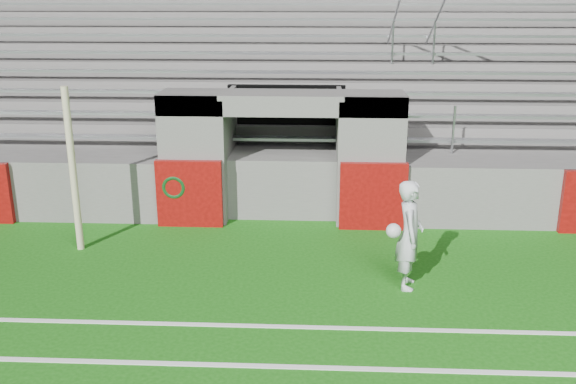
{
  "coord_description": "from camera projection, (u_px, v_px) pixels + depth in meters",
  "views": [
    {
      "loc": [
        0.72,
        -8.97,
        4.5
      ],
      "look_at": [
        0.2,
        1.8,
        1.1
      ],
      "focal_mm": 40.0,
      "sensor_mm": 36.0,
      "label": 1
    }
  ],
  "objects": [
    {
      "name": "ground",
      "position": [
        269.0,
        294.0,
        9.93
      ],
      "size": [
        90.0,
        90.0,
        0.0
      ],
      "primitive_type": "plane",
      "color": "#14550E",
      "rests_on": "ground"
    },
    {
      "name": "field_post",
      "position": [
        73.0,
        171.0,
        11.25
      ],
      "size": [
        0.13,
        0.13,
        2.96
      ],
      "primitive_type": "cylinder",
      "color": "beige",
      "rests_on": "ground"
    },
    {
      "name": "stadium_structure",
      "position": [
        292.0,
        108.0,
        17.08
      ],
      "size": [
        26.0,
        8.48,
        5.42
      ],
      "color": "#5B5956",
      "rests_on": "ground"
    },
    {
      "name": "goalkeeper_with_ball",
      "position": [
        409.0,
        235.0,
        9.95
      ],
      "size": [
        0.62,
        0.68,
        1.75
      ],
      "color": "silver",
      "rests_on": "ground"
    },
    {
      "name": "hose_coil",
      "position": [
        174.0,
        189.0,
        12.59
      ],
      "size": [
        0.57,
        0.15,
        0.61
      ],
      "color": "#0C3C16",
      "rests_on": "ground"
    }
  ]
}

